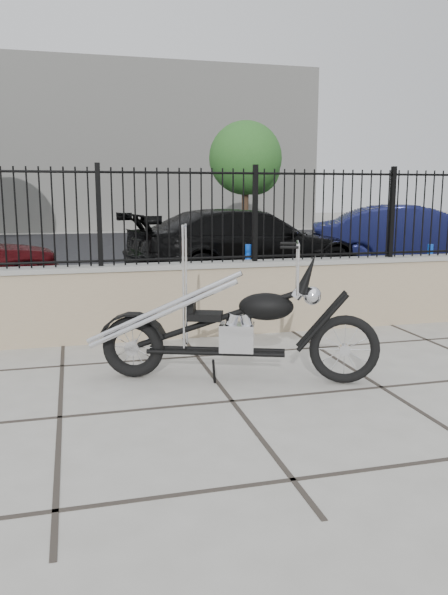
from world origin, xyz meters
The scene contains 11 objects.
ground_plane centered at (0.00, 0.00, 0.00)m, with size 90.00×90.00×0.00m, color #99968E.
parking_lot centered at (0.00, 12.50, 0.00)m, with size 30.00×30.00×0.00m, color black.
retaining_wall centered at (0.00, 2.50, 0.48)m, with size 14.00×0.36×0.96m, color gray.
iron_fence centered at (0.00, 2.50, 1.56)m, with size 14.00×0.08×1.20m, color black.
background_building centered at (0.00, 26.50, 4.00)m, with size 22.00×6.00×8.00m, color beige.
chopper_motorcycle centered at (0.16, 0.58, 0.79)m, with size 2.64×0.46×1.58m, color black, non-canonical shape.
car_black centered at (2.28, 7.10, 0.76)m, with size 2.12×5.21×1.51m, color black.
car_blue centered at (6.40, 7.12, 0.79)m, with size 1.66×4.77×1.57m, color #0F1338.
bollard_b centered at (1.75, 5.25, 0.46)m, with size 0.11×0.11×0.93m, color #0B56AD.
bollard_c centered at (5.21, 4.79, 0.45)m, with size 0.11×0.11×0.89m, color blue.
tree_right centered at (5.12, 16.65, 3.25)m, with size 2.75×2.75×4.64m.
Camera 1 is at (-1.33, -4.79, 1.86)m, focal length 35.00 mm.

